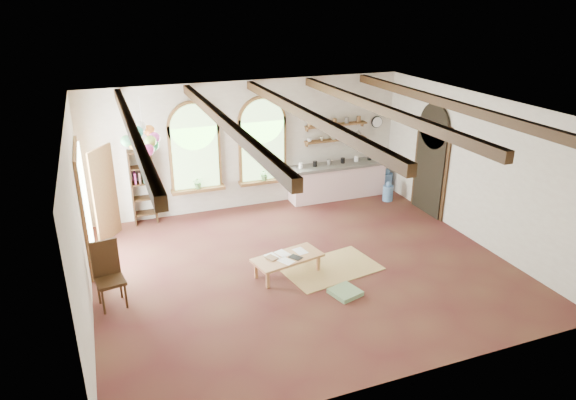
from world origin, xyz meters
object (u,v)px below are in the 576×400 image
coffee_table (288,259)px  balloon_cluster (143,138)px  kitchen_counter (337,180)px  side_chair (111,288)px

coffee_table → balloon_cluster: 3.90m
kitchen_counter → coffee_table: kitchen_counter is taller
coffee_table → balloon_cluster: balloon_cluster is taller
coffee_table → side_chair: bearing=178.4°
kitchen_counter → side_chair: side_chair is taller
side_chair → kitchen_counter: bearing=28.9°
coffee_table → side_chair: side_chair is taller
side_chair → balloon_cluster: balloon_cluster is taller
kitchen_counter → balloon_cluster: 5.37m
kitchen_counter → side_chair: bearing=-151.1°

